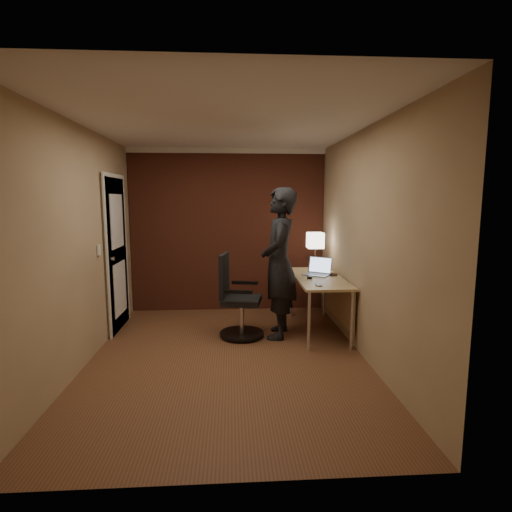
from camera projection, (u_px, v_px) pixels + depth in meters
name	position (u px, v px, depth m)	size (l,w,h in m)	color
room	(209.00, 225.00, 5.74)	(4.00, 4.00, 4.00)	brown
desk	(323.00, 286.00, 5.23)	(0.60, 1.50, 0.73)	tan
desk_lamp	(315.00, 241.00, 5.67)	(0.22, 0.22, 0.54)	silver
laptop	(318.00, 270.00, 5.35)	(0.42, 0.40, 0.23)	silver
mouse	(310.00, 277.00, 5.10)	(0.06, 0.10, 0.03)	black
phone	(319.00, 285.00, 4.68)	(0.06, 0.12, 0.01)	black
wallet	(332.00, 275.00, 5.31)	(0.09, 0.11, 0.02)	black
office_chair	(237.00, 301.00, 5.03)	(0.56, 0.63, 1.04)	black
person	(279.00, 263.00, 4.98)	(0.69, 0.45, 1.88)	black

